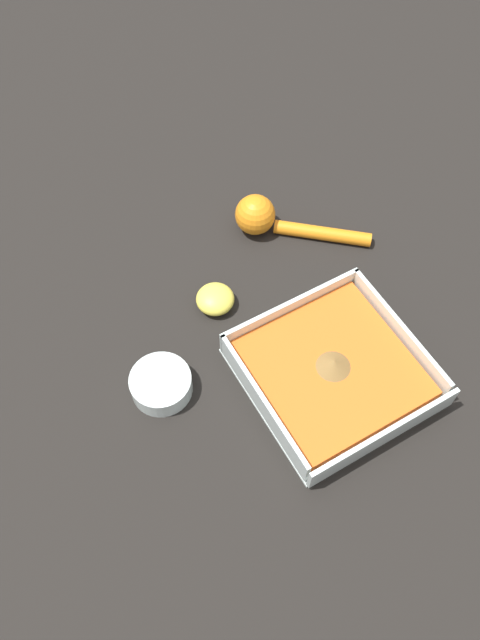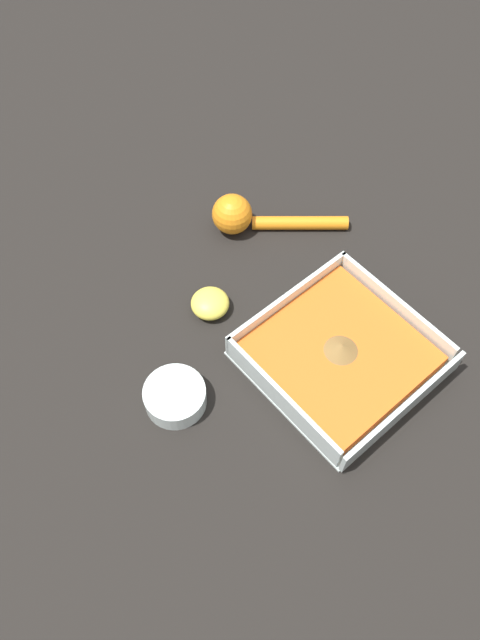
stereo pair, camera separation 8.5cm
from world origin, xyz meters
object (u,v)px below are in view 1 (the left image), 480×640
spice_bowl (161,384)px  lemon_squeezer (270,219)px  square_dish (333,373)px  lemon_half (215,299)px

spice_bowl → lemon_squeezer: (-0.26, -0.16, 0.01)m
square_dish → lemon_half: (0.08, -0.18, -0.00)m
lemon_squeezer → spice_bowl: bearing=72.3°
lemon_half → spice_bowl: bearing=33.3°
spice_bowl → lemon_squeezer: bearing=-148.3°
lemon_squeezer → lemon_half: bearing=70.8°
square_dish → lemon_half: size_ratio=4.03×
square_dish → spice_bowl: 0.22m
spice_bowl → lemon_half: 0.15m
lemon_squeezer → lemon_half: 0.16m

